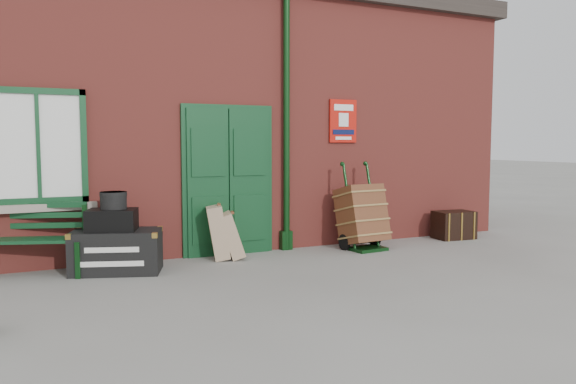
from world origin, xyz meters
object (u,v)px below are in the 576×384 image
houdini_trunk (117,251)px  porter_trolley (362,216)px  dark_trunk (454,225)px  bench (23,238)px

houdini_trunk → porter_trolley: (3.79, 0.02, 0.25)m
houdini_trunk → dark_trunk: houdini_trunk is taller
dark_trunk → houdini_trunk: bearing=-173.6°
houdini_trunk → dark_trunk: size_ratio=1.65×
porter_trolley → houdini_trunk: bearing=175.2°
dark_trunk → bench: bearing=-176.8°
bench → houdini_trunk: (1.11, -0.35, -0.20)m
houdini_trunk → bench: bearing=-178.5°
bench → houdini_trunk: bearing=1.0°
houdini_trunk → porter_trolley: porter_trolley is taller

